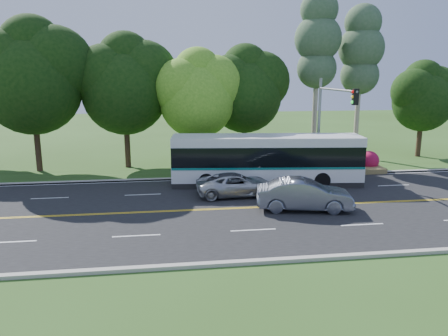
{
  "coord_description": "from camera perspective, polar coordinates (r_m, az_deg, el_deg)",
  "views": [
    {
      "loc": [
        -4.6,
        -22.86,
        7.39
      ],
      "look_at": [
        -1.15,
        2.0,
        1.88
      ],
      "focal_mm": 35.0,
      "sensor_mm": 36.0,
      "label": 1
    }
  ],
  "objects": [
    {
      "name": "tree_row",
      "position": [
        35.0,
        -8.97,
        11.14
      ],
      "size": [
        44.7,
        9.1,
        13.84
      ],
      "color": "black",
      "rests_on": "ground"
    },
    {
      "name": "grass_verge",
      "position": [
        33.02,
        0.31,
        -0.47
      ],
      "size": [
        60.0,
        4.0,
        0.1
      ],
      "primitive_type": "cube",
      "color": "#2F4F1A",
      "rests_on": "ground"
    },
    {
      "name": "lane_markings",
      "position": [
        24.44,
        3.11,
        -5.19
      ],
      "size": [
        57.6,
        13.82,
        0.0
      ],
      "color": "gold",
      "rests_on": "road"
    },
    {
      "name": "curb_south",
      "position": [
        17.93,
        7.85,
        -11.82
      ],
      "size": [
        60.0,
        0.3,
        0.15
      ],
      "primitive_type": "cube",
      "color": "#ACA89C",
      "rests_on": "ground"
    },
    {
      "name": "suv",
      "position": [
        26.63,
        1.66,
        -2.18
      ],
      "size": [
        4.99,
        2.45,
        1.36
      ],
      "primitive_type": "imported",
      "rotation": [
        0.0,
        0.0,
        1.61
      ],
      "color": "silver",
      "rests_on": "road"
    },
    {
      "name": "bougainvillea_hedge",
      "position": [
        33.84,
        12.65,
        0.7
      ],
      "size": [
        9.5,
        2.25,
        1.5
      ],
      "color": "#980C43",
      "rests_on": "ground"
    },
    {
      "name": "sedan",
      "position": [
        24.2,
        10.45,
        -3.46
      ],
      "size": [
        5.42,
        2.78,
        1.7
      ],
      "primitive_type": "imported",
      "rotation": [
        0.0,
        0.0,
        1.37
      ],
      "color": "slate",
      "rests_on": "road"
    },
    {
      "name": "traffic_signal",
      "position": [
        30.49,
        13.58,
        6.92
      ],
      "size": [
        0.42,
        6.1,
        7.0
      ],
      "color": "gray",
      "rests_on": "ground"
    },
    {
      "name": "road",
      "position": [
        24.46,
        3.33,
        -5.21
      ],
      "size": [
        60.0,
        14.0,
        0.02
      ],
      "primitive_type": "cube",
      "color": "black",
      "rests_on": "ground"
    },
    {
      "name": "transit_bus",
      "position": [
        29.31,
        5.52,
        1.01
      ],
      "size": [
        12.73,
        4.07,
        3.28
      ],
      "rotation": [
        0.0,
        0.0,
        -0.11
      ],
      "color": "silver",
      "rests_on": "road"
    },
    {
      "name": "ground",
      "position": [
        24.46,
        3.33,
        -5.23
      ],
      "size": [
        120.0,
        120.0,
        0.0
      ],
      "primitive_type": "plane",
      "color": "#2F4F1A",
      "rests_on": "ground"
    },
    {
      "name": "curb_north",
      "position": [
        31.23,
        0.79,
        -1.17
      ],
      "size": [
        60.0,
        0.3,
        0.15
      ],
      "primitive_type": "cube",
      "color": "#ACA89C",
      "rests_on": "ground"
    }
  ]
}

